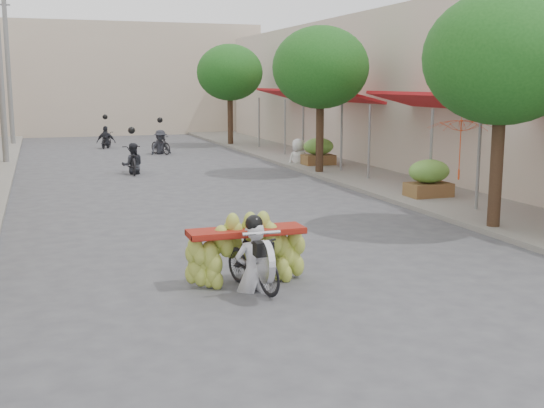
# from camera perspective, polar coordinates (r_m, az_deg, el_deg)

# --- Properties ---
(ground) EXTENTS (120.00, 120.00, 0.00)m
(ground) POSITION_cam_1_polar(r_m,az_deg,el_deg) (9.95, 6.52, -9.13)
(ground) COLOR #4D4D51
(ground) RESTS_ON ground
(sidewalk_right) EXTENTS (4.00, 60.00, 0.12)m
(sidewalk_right) POSITION_cam_1_polar(r_m,az_deg,el_deg) (26.15, 6.36, 2.99)
(sidewalk_right) COLOR gray
(sidewalk_right) RESTS_ON ground
(shophouse_row_right) EXTENTS (9.77, 40.00, 6.00)m
(shophouse_row_right) POSITION_cam_1_polar(r_m,az_deg,el_deg) (27.62, 16.93, 9.12)
(shophouse_row_right) COLOR #C0B19F
(shophouse_row_right) RESTS_ON ground
(far_building) EXTENTS (20.00, 6.00, 7.00)m
(far_building) POSITION_cam_1_polar(r_m,az_deg,el_deg) (46.65, -14.07, 10.09)
(far_building) COLOR #C5B19C
(far_building) RESTS_ON ground
(utility_pole_far) EXTENTS (0.60, 0.24, 8.00)m
(utility_pole_far) POSITION_cam_1_polar(r_m,az_deg,el_deg) (29.51, -21.84, 10.87)
(utility_pole_far) COLOR slate
(utility_pole_far) RESTS_ON ground
(utility_pole_back) EXTENTS (0.60, 0.24, 8.00)m
(utility_pole_back) POSITION_cam_1_polar(r_m,az_deg,el_deg) (38.50, -21.20, 10.56)
(utility_pole_back) COLOR slate
(utility_pole_back) RESTS_ON ground
(street_tree_near) EXTENTS (3.40, 3.40, 5.25)m
(street_tree_near) POSITION_cam_1_polar(r_m,az_deg,el_deg) (15.67, 18.74, 11.47)
(street_tree_near) COLOR #3A2719
(street_tree_near) RESTS_ON ground
(street_tree_mid) EXTENTS (3.40, 3.40, 5.25)m
(street_tree_mid) POSITION_cam_1_polar(r_m,az_deg,el_deg) (24.39, 4.08, 11.29)
(street_tree_mid) COLOR #3A2719
(street_tree_mid) RESTS_ON ground
(street_tree_far) EXTENTS (3.40, 3.40, 5.25)m
(street_tree_far) POSITION_cam_1_polar(r_m,az_deg,el_deg) (35.75, -3.55, 10.91)
(street_tree_far) COLOR #3A2719
(street_tree_far) RESTS_ON ground
(produce_crate_mid) EXTENTS (1.20, 0.88, 1.16)m
(produce_crate_mid) POSITION_cam_1_polar(r_m,az_deg,el_deg) (19.58, 12.99, 2.35)
(produce_crate_mid) COLOR brown
(produce_crate_mid) RESTS_ON ground
(produce_crate_far) EXTENTS (1.20, 0.88, 1.16)m
(produce_crate_far) POSITION_cam_1_polar(r_m,az_deg,el_deg) (26.66, 3.91, 4.58)
(produce_crate_far) COLOR brown
(produce_crate_far) RESTS_ON ground
(banana_motorbike) EXTENTS (2.20, 1.80, 2.06)m
(banana_motorbike) POSITION_cam_1_polar(r_m,az_deg,el_deg) (10.96, -1.85, -3.48)
(banana_motorbike) COLOR black
(banana_motorbike) RESTS_ON ground
(market_umbrella) EXTENTS (2.15, 2.15, 1.63)m
(market_umbrella) POSITION_cam_1_polar(r_m,az_deg,el_deg) (18.16, 15.69, 7.05)
(market_umbrella) COLOR #D8491C
(market_umbrella) RESTS_ON ground
(pedestrian) EXTENTS (0.99, 0.64, 1.91)m
(pedestrian) POSITION_cam_1_polar(r_m,az_deg,el_deg) (27.29, 2.23, 5.49)
(pedestrian) COLOR white
(pedestrian) RESTS_ON ground
(bg_motorbike_a) EXTENTS (0.82, 1.77, 1.95)m
(bg_motorbike_a) POSITION_cam_1_polar(r_m,az_deg,el_deg) (25.26, -11.61, 4.13)
(bg_motorbike_a) COLOR black
(bg_motorbike_a) RESTS_ON ground
(bg_motorbike_b) EXTENTS (1.19, 1.55, 1.95)m
(bg_motorbike_b) POSITION_cam_1_polar(r_m,az_deg,el_deg) (32.04, -9.32, 5.69)
(bg_motorbike_b) COLOR black
(bg_motorbike_b) RESTS_ON ground
(bg_motorbike_c) EXTENTS (1.10, 1.52, 1.95)m
(bg_motorbike_c) POSITION_cam_1_polar(r_m,az_deg,el_deg) (35.61, -13.74, 5.90)
(bg_motorbike_c) COLOR black
(bg_motorbike_c) RESTS_ON ground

